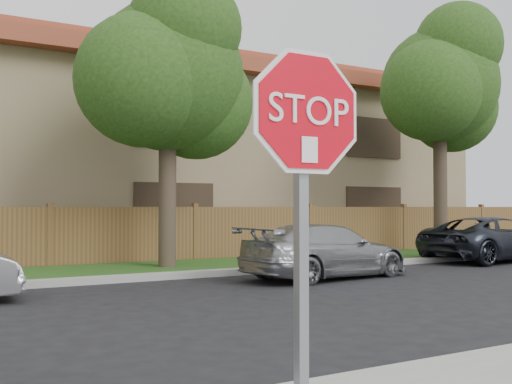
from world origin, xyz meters
TOP-DOWN VIEW (x-y plane):
  - far_curb at (0.00, 8.15)m, footprint 70.00×0.30m
  - grass_strip at (0.00, 9.80)m, footprint 70.00×3.00m
  - fence at (0.00, 11.40)m, footprint 70.00×0.12m
  - apartment_building at (0.00, 17.00)m, footprint 35.20×9.20m
  - tree_mid at (2.52, 9.57)m, footprint 4.80×3.90m
  - tree_right at (12.02, 9.57)m, footprint 4.80×3.90m
  - stop_sign at (-0.97, -1.48)m, footprint 1.01×0.13m
  - sedan_right at (5.08, 6.58)m, footprint 4.37×2.25m
  - sedan_far_right at (11.91, 7.57)m, footprint 4.78×2.37m

SIDE VIEW (x-z plane):
  - grass_strip at x=0.00m, z-range 0.00..0.12m
  - far_curb at x=0.00m, z-range 0.00..0.15m
  - sedan_right at x=5.08m, z-range 0.00..1.21m
  - sedan_far_right at x=11.91m, z-range 0.00..1.30m
  - fence at x=0.00m, z-range 0.00..1.60m
  - stop_sign at x=-0.97m, z-range 0.55..3.11m
  - apartment_building at x=0.00m, z-range -0.07..7.13m
  - tree_mid at x=2.52m, z-range 1.20..8.55m
  - tree_right at x=12.02m, z-range 1.47..9.67m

